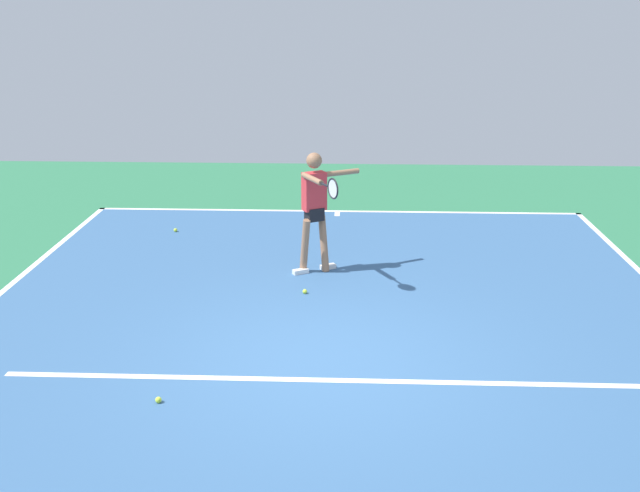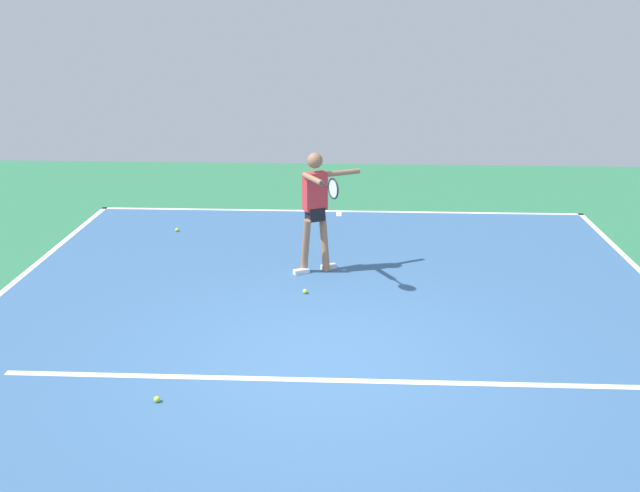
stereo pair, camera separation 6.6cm
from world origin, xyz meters
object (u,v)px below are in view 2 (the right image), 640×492
at_px(tennis_ball_by_baseline, 177,230).
at_px(tennis_ball_far_corner, 157,399).
at_px(tennis_ball_by_sideline, 305,291).
at_px(tennis_player, 316,204).

relative_size(tennis_ball_by_baseline, tennis_ball_far_corner, 1.00).
distance_m(tennis_ball_by_sideline, tennis_ball_by_baseline, 3.78).
relative_size(tennis_player, tennis_ball_by_baseline, 28.02).
height_order(tennis_player, tennis_ball_by_sideline, tennis_player).
bearing_deg(tennis_ball_by_baseline, tennis_ball_by_sideline, 131.28).
height_order(tennis_ball_by_baseline, tennis_ball_far_corner, same).
xyz_separation_m(tennis_ball_by_baseline, tennis_ball_far_corner, (-1.17, 5.88, 0.00)).
bearing_deg(tennis_ball_far_corner, tennis_ball_by_sideline, -113.61).
distance_m(tennis_ball_by_sideline, tennis_ball_far_corner, 3.32).
height_order(tennis_player, tennis_ball_far_corner, tennis_player).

